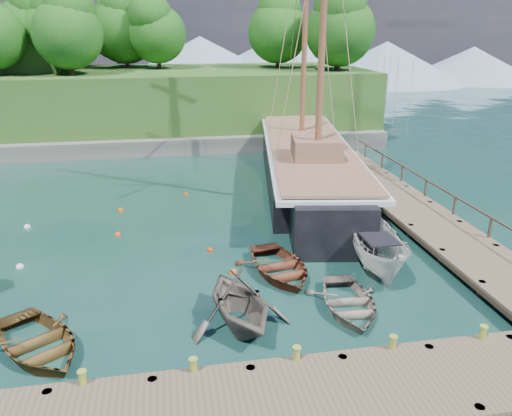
# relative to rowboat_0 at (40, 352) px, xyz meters

# --- Properties ---
(ground) EXTENTS (160.00, 160.00, 0.00)m
(ground) POSITION_rel_rowboat_0_xyz_m (5.78, 2.47, 0.00)
(ground) COLOR #113528
(ground) RESTS_ON ground
(dock_near) EXTENTS (20.00, 3.20, 1.10)m
(dock_near) POSITION_rel_rowboat_0_xyz_m (7.78, -4.03, 0.43)
(dock_near) COLOR brown
(dock_near) RESTS_ON ground
(dock_east) EXTENTS (3.20, 24.00, 1.10)m
(dock_east) POSITION_rel_rowboat_0_xyz_m (17.28, 9.47, 0.43)
(dock_east) COLOR brown
(dock_east) RESTS_ON ground
(bollard_0) EXTENTS (0.26, 0.26, 0.45)m
(bollard_0) POSITION_rel_rowboat_0_xyz_m (1.78, -2.63, 0.00)
(bollard_0) COLOR olive
(bollard_0) RESTS_ON ground
(bollard_1) EXTENTS (0.26, 0.26, 0.45)m
(bollard_1) POSITION_rel_rowboat_0_xyz_m (4.78, -2.63, 0.00)
(bollard_1) COLOR olive
(bollard_1) RESTS_ON ground
(bollard_2) EXTENTS (0.26, 0.26, 0.45)m
(bollard_2) POSITION_rel_rowboat_0_xyz_m (7.78, -2.63, 0.00)
(bollard_2) COLOR olive
(bollard_2) RESTS_ON ground
(bollard_3) EXTENTS (0.26, 0.26, 0.45)m
(bollard_3) POSITION_rel_rowboat_0_xyz_m (10.78, -2.63, 0.00)
(bollard_3) COLOR olive
(bollard_3) RESTS_ON ground
(bollard_4) EXTENTS (0.26, 0.26, 0.45)m
(bollard_4) POSITION_rel_rowboat_0_xyz_m (13.78, -2.63, 0.00)
(bollard_4) COLOR olive
(bollard_4) RESTS_ON ground
(rowboat_0) EXTENTS (4.89, 5.26, 0.89)m
(rowboat_0) POSITION_rel_rowboat_0_xyz_m (0.00, 0.00, 0.00)
(rowboat_0) COLOR #4F3719
(rowboat_0) RESTS_ON ground
(rowboat_1) EXTENTS (4.38, 4.80, 2.17)m
(rowboat_1) POSITION_rel_rowboat_0_xyz_m (6.52, 0.33, 0.00)
(rowboat_1) COLOR #5B544C
(rowboat_1) RESTS_ON ground
(rowboat_2) EXTENTS (3.74, 4.75, 0.89)m
(rowboat_2) POSITION_rel_rowboat_0_xyz_m (8.74, 3.79, 0.00)
(rowboat_2) COLOR #592B1B
(rowboat_2) RESTS_ON ground
(rowboat_3) EXTENTS (3.14, 4.14, 0.81)m
(rowboat_3) POSITION_rel_rowboat_0_xyz_m (10.61, 0.62, 0.00)
(rowboat_3) COLOR #72665C
(rowboat_3) RESTS_ON ground
(cabin_boat_white) EXTENTS (2.78, 5.46, 2.01)m
(cabin_boat_white) POSITION_rel_rowboat_0_xyz_m (12.92, 3.44, 0.00)
(cabin_boat_white) COLOR beige
(cabin_boat_white) RESTS_ON ground
(schooner) EXTENTS (8.58, 28.53, 21.19)m
(schooner) POSITION_rel_rowboat_0_xyz_m (13.21, 15.42, 1.18)
(schooner) COLOR black
(schooner) RESTS_ON ground
(mooring_buoy_0) EXTENTS (0.35, 0.35, 0.35)m
(mooring_buoy_0) POSITION_rel_rowboat_0_xyz_m (-2.13, 6.34, 0.00)
(mooring_buoy_0) COLOR silver
(mooring_buoy_0) RESTS_ON ground
(mooring_buoy_1) EXTENTS (0.31, 0.31, 0.31)m
(mooring_buoy_1) POSITION_rel_rowboat_0_xyz_m (1.75, 9.20, 0.00)
(mooring_buoy_1) COLOR red
(mooring_buoy_1) RESTS_ON ground
(mooring_buoy_2) EXTENTS (0.28, 0.28, 0.28)m
(mooring_buoy_2) POSITION_rel_rowboat_0_xyz_m (6.09, 6.59, 0.00)
(mooring_buoy_2) COLOR #DD3200
(mooring_buoy_2) RESTS_ON ground
(mooring_buoy_3) EXTENTS (0.36, 0.36, 0.36)m
(mooring_buoy_3) POSITION_rel_rowboat_0_xyz_m (9.95, 9.99, 0.00)
(mooring_buoy_3) COLOR silver
(mooring_buoy_3) RESTS_ON ground
(mooring_buoy_4) EXTENTS (0.35, 0.35, 0.35)m
(mooring_buoy_4) POSITION_rel_rowboat_0_xyz_m (1.63, 12.68, 0.00)
(mooring_buoy_4) COLOR #CF4900
(mooring_buoy_4) RESTS_ON ground
(mooring_buoy_5) EXTENTS (0.28, 0.28, 0.28)m
(mooring_buoy_5) POSITION_rel_rowboat_0_xyz_m (5.36, 14.91, 0.00)
(mooring_buoy_5) COLOR #D54903
(mooring_buoy_5) RESTS_ON ground
(mooring_buoy_6) EXTENTS (0.33, 0.33, 0.33)m
(mooring_buoy_6) POSITION_rel_rowboat_0_xyz_m (-2.93, 11.06, 0.00)
(mooring_buoy_6) COLOR silver
(mooring_buoy_6) RESTS_ON ground
(mooring_buoy_7) EXTENTS (0.36, 0.36, 0.36)m
(mooring_buoy_7) POSITION_rel_rowboat_0_xyz_m (6.83, 4.19, 0.00)
(mooring_buoy_7) COLOR #DB5F14
(mooring_buoy_7) RESTS_ON ground
(headland) EXTENTS (51.00, 19.31, 12.90)m
(headland) POSITION_rel_rowboat_0_xyz_m (-7.10, 33.84, 5.54)
(headland) COLOR #474744
(headland) RESTS_ON ground
(distant_ridge) EXTENTS (117.00, 40.00, 10.00)m
(distant_ridge) POSITION_rel_rowboat_0_xyz_m (10.08, 72.47, 4.35)
(distant_ridge) COLOR #728CA5
(distant_ridge) RESTS_ON ground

